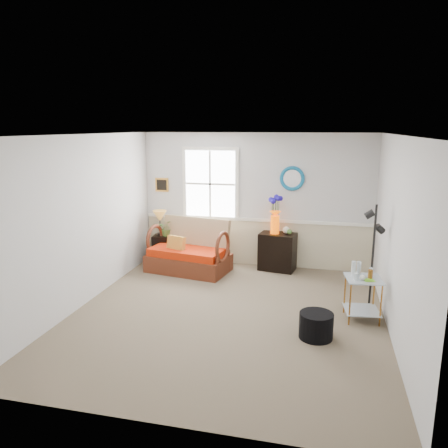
% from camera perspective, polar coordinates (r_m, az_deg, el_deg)
% --- Properties ---
extents(floor, '(4.50, 5.00, 0.01)m').
position_cam_1_polar(floor, '(6.56, 0.37, -11.78)').
color(floor, '#746552').
rests_on(floor, ground).
extents(ceiling, '(4.50, 5.00, 0.01)m').
position_cam_1_polar(ceiling, '(5.97, 0.41, 11.57)').
color(ceiling, white).
rests_on(ceiling, walls).
extents(walls, '(4.51, 5.01, 2.60)m').
position_cam_1_polar(walls, '(6.14, 0.39, -0.66)').
color(walls, silver).
rests_on(walls, floor).
extents(wainscot, '(4.46, 0.02, 0.90)m').
position_cam_1_polar(wainscot, '(8.71, 4.01, -2.45)').
color(wainscot, beige).
rests_on(wainscot, walls).
extents(chair_rail, '(4.46, 0.04, 0.06)m').
position_cam_1_polar(chair_rail, '(8.59, 4.04, 0.57)').
color(chair_rail, white).
rests_on(chair_rail, walls).
extents(window, '(1.14, 0.06, 1.44)m').
position_cam_1_polar(window, '(8.66, -1.80, 5.26)').
color(window, white).
rests_on(window, walls).
extents(picture, '(0.28, 0.03, 0.28)m').
position_cam_1_polar(picture, '(8.99, -8.10, 5.09)').
color(picture, '#B87F2E').
rests_on(picture, walls).
extents(mirror, '(0.47, 0.07, 0.47)m').
position_cam_1_polar(mirror, '(8.38, 8.89, 5.90)').
color(mirror, '#1C93C7').
rests_on(mirror, walls).
extents(loveseat, '(1.62, 1.10, 0.98)m').
position_cam_1_polar(loveseat, '(8.31, -4.69, -2.91)').
color(loveseat, maroon).
rests_on(loveseat, floor).
extents(throw_pillow, '(0.39, 0.22, 0.38)m').
position_cam_1_polar(throw_pillow, '(8.27, -6.30, -2.88)').
color(throw_pillow, '#C76F1A').
rests_on(throw_pillow, loveseat).
extents(lamp_stand, '(0.35, 0.35, 0.57)m').
position_cam_1_polar(lamp_stand, '(8.94, -8.15, -3.26)').
color(lamp_stand, black).
rests_on(lamp_stand, floor).
extents(table_lamp, '(0.29, 0.29, 0.50)m').
position_cam_1_polar(table_lamp, '(8.85, -8.36, 0.15)').
color(table_lamp, '#B67C2F').
rests_on(table_lamp, lamp_stand).
extents(potted_plant, '(0.31, 0.35, 0.26)m').
position_cam_1_polar(potted_plant, '(8.78, -7.47, -0.74)').
color(potted_plant, '#4C7932').
rests_on(potted_plant, lamp_stand).
extents(cabinet, '(0.73, 0.53, 0.72)m').
position_cam_1_polar(cabinet, '(8.46, 7.00, -3.60)').
color(cabinet, black).
rests_on(cabinet, floor).
extents(flower_vase, '(0.27, 0.27, 0.73)m').
position_cam_1_polar(flower_vase, '(8.28, 6.70, 1.20)').
color(flower_vase, '#F25402').
rests_on(flower_vase, cabinet).
extents(side_table, '(0.55, 0.55, 0.62)m').
position_cam_1_polar(side_table, '(6.60, 17.61, -9.30)').
color(side_table, '#B16F24').
rests_on(side_table, floor).
extents(tabletop_items, '(0.44, 0.44, 0.21)m').
position_cam_1_polar(tabletop_items, '(6.48, 17.72, -5.78)').
color(tabletop_items, silver).
rests_on(tabletop_items, side_table).
extents(floor_lamp, '(0.24, 0.24, 1.63)m').
position_cam_1_polar(floor_lamp, '(6.74, 18.82, -4.40)').
color(floor_lamp, black).
rests_on(floor_lamp, floor).
extents(ottoman, '(0.55, 0.55, 0.34)m').
position_cam_1_polar(ottoman, '(5.97, 11.94, -12.85)').
color(ottoman, black).
rests_on(ottoman, floor).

